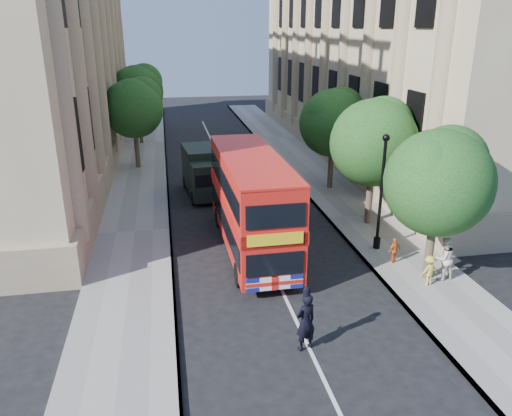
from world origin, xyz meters
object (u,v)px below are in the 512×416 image
lamp_post (381,197)px  police_constable (306,322)px  box_van (204,173)px  woman_pedestrian (444,258)px  double_decker_bus (251,200)px

lamp_post → police_constable: 8.39m
lamp_post → box_van: (-6.90, 9.25, -1.17)m
police_constable → lamp_post: bearing=-147.9°
box_van → woman_pedestrian: size_ratio=2.86×
woman_pedestrian → lamp_post: bearing=-74.2°
box_van → double_decker_bus: bearing=-85.7°
lamp_post → box_van: 11.60m
box_van → lamp_post: bearing=-58.8°
double_decker_bus → police_constable: size_ratio=4.80×
lamp_post → woman_pedestrian: bearing=-67.0°
police_constable → woman_pedestrian: size_ratio=1.10×
double_decker_bus → woman_pedestrian: (6.86, -4.30, -1.35)m
double_decker_bus → lamp_post: bearing=-12.1°
police_constable → woman_pedestrian: bearing=-172.7°
lamp_post → woman_pedestrian: lamp_post is taller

